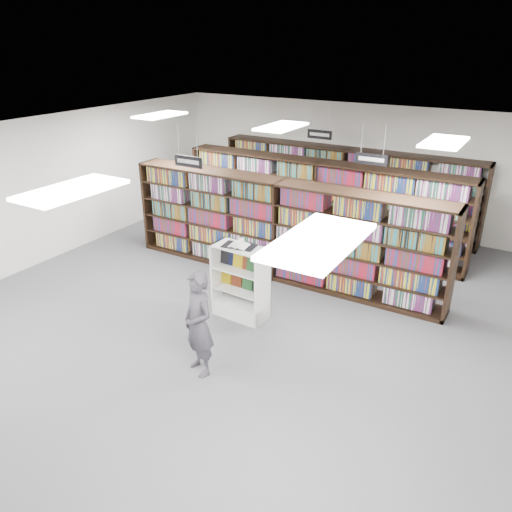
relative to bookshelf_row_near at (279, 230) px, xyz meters
The scene contains 18 objects.
floor 2.26m from the bookshelf_row_near, 90.00° to the right, with size 12.00×12.00×0.00m, color #535459.
ceiling 2.94m from the bookshelf_row_near, 90.00° to the right, with size 10.00×12.00×0.10m, color silver.
wall_back 4.04m from the bookshelf_row_near, 90.00° to the left, with size 10.00×0.10×3.20m, color white.
wall_left 5.41m from the bookshelf_row_near, 158.20° to the right, with size 0.10×12.00×3.20m, color white.
bookshelf_row_near is the anchor object (origin of this frame).
bookshelf_row_mid 2.00m from the bookshelf_row_near, 90.00° to the left, with size 7.00×0.60×2.10m.
bookshelf_row_far 3.70m from the bookshelf_row_near, 90.00° to the left, with size 7.00×0.60×2.10m.
aisle_sign_left 2.33m from the bookshelf_row_near, 146.29° to the right, with size 0.65×0.02×0.80m.
aisle_sign_right 2.33m from the bookshelf_row_near, 33.67° to the left, with size 0.65×0.02×0.80m.
aisle_sign_center 3.38m from the bookshelf_row_near, 99.46° to the left, with size 0.65×0.02×0.80m.
troffer_front_center 5.43m from the bookshelf_row_near, 90.00° to the right, with size 0.60×1.20×0.04m, color white.
troffer_front_right 6.20m from the bookshelf_row_near, 59.04° to the right, with size 0.60×1.20×0.04m, color white.
troffer_back_left 3.67m from the bookshelf_row_near, behind, with size 0.60×1.20×0.04m, color white.
troffer_back_center 2.11m from the bookshelf_row_near, ahead, with size 0.60×1.20×0.04m, color white.
troffer_back_right 3.67m from the bookshelf_row_near, ahead, with size 0.60×1.20×0.04m, color white.
endcap_display 1.91m from the bookshelf_row_near, 83.55° to the right, with size 1.01×0.54×1.38m.
open_book 1.89m from the bookshelf_row_near, 84.47° to the right, with size 0.61×0.41×0.13m.
shopper 3.62m from the bookshelf_row_near, 81.13° to the right, with size 0.61×0.40×1.67m, color #47424B.
Camera 1 is at (4.51, -6.60, 4.72)m, focal length 35.00 mm.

